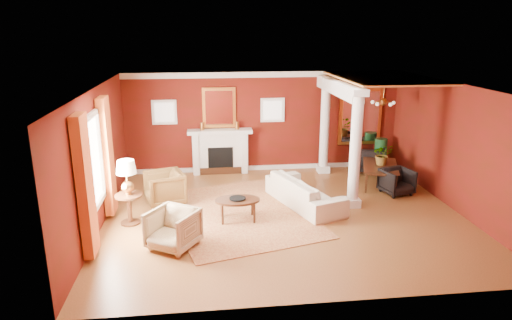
{
  "coord_description": "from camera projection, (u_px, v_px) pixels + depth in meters",
  "views": [
    {
      "loc": [
        -1.77,
        -9.51,
        4.11
      ],
      "look_at": [
        -0.58,
        0.57,
        1.15
      ],
      "focal_mm": 32.0,
      "sensor_mm": 36.0,
      "label": 1
    }
  ],
  "objects": [
    {
      "name": "armchair_leopard",
      "position": [
        164.0,
        186.0,
        10.92
      ],
      "size": [
        1.02,
        1.06,
        0.89
      ],
      "primitive_type": "imported",
      "rotation": [
        0.0,
        0.0,
        -1.28
      ],
      "color": "black",
      "rests_on": "ground"
    },
    {
      "name": "dining_mirror",
      "position": [
        360.0,
        116.0,
        13.6
      ],
      "size": [
        1.3,
        0.07,
        1.7
      ],
      "color": "#ECA845",
      "rests_on": "room_shell"
    },
    {
      "name": "sofa",
      "position": [
        305.0,
        187.0,
        10.84
      ],
      "size": [
        1.42,
        2.43,
        0.91
      ],
      "primitive_type": "imported",
      "rotation": [
        0.0,
        0.0,
        1.91
      ],
      "color": "beige",
      "rests_on": "ground"
    },
    {
      "name": "left_window",
      "position": [
        96.0,
        169.0,
        9.0
      ],
      "size": [
        0.21,
        2.55,
        2.6
      ],
      "color": "white",
      "rests_on": "room_shell"
    },
    {
      "name": "crown_trim",
      "position": [
        264.0,
        75.0,
        12.92
      ],
      "size": [
        8.0,
        0.08,
        0.16
      ],
      "primitive_type": "cube",
      "color": "white",
      "rests_on": "room_shell"
    },
    {
      "name": "overmantel_mirror",
      "position": [
        219.0,
        108.0,
        13.03
      ],
      "size": [
        0.95,
        0.07,
        1.15
      ],
      "color": "#ECA845",
      "rests_on": "fireplace"
    },
    {
      "name": "rug",
      "position": [
        237.0,
        213.0,
        10.46
      ],
      "size": [
        3.92,
        4.62,
        0.02
      ],
      "primitive_type": "cube",
      "rotation": [
        0.0,
        0.0,
        0.26
      ],
      "color": "maroon",
      "rests_on": "ground"
    },
    {
      "name": "green_urn",
      "position": [
        380.0,
        158.0,
        13.54
      ],
      "size": [
        0.41,
        0.41,
        0.98
      ],
      "color": "#14401E",
      "rests_on": "ground"
    },
    {
      "name": "coffee_table",
      "position": [
        238.0,
        201.0,
        9.97
      ],
      "size": [
        0.99,
        0.99,
        0.5
      ],
      "rotation": [
        0.0,
        0.0,
        -0.18
      ],
      "color": "black",
      "rests_on": "ground"
    },
    {
      "name": "flank_window_left",
      "position": [
        164.0,
        112.0,
        12.89
      ],
      "size": [
        0.7,
        0.07,
        0.7
      ],
      "color": "white",
      "rests_on": "room_shell"
    },
    {
      "name": "dining_table",
      "position": [
        381.0,
        169.0,
        12.23
      ],
      "size": [
        1.04,
        1.69,
        0.89
      ],
      "primitive_type": "imported",
      "rotation": [
        0.0,
        0.0,
        1.24
      ],
      "color": "black",
      "rests_on": "ground"
    },
    {
      "name": "column_back",
      "position": [
        325.0,
        125.0,
        13.07
      ],
      "size": [
        0.36,
        0.36,
        2.8
      ],
      "color": "white",
      "rests_on": "ground"
    },
    {
      "name": "dining_chair_far",
      "position": [
        370.0,
        158.0,
        13.37
      ],
      "size": [
        1.02,
        0.99,
        0.83
      ],
      "primitive_type": "imported",
      "rotation": [
        0.0,
        0.0,
        2.78
      ],
      "color": "black",
      "rests_on": "ground"
    },
    {
      "name": "ground",
      "position": [
        284.0,
        214.0,
        10.41
      ],
      "size": [
        8.0,
        8.0,
        0.0
      ],
      "primitive_type": "plane",
      "color": "brown",
      "rests_on": "ground"
    },
    {
      "name": "base_trim",
      "position": [
        264.0,
        167.0,
        13.7
      ],
      "size": [
        8.0,
        0.08,
        0.12
      ],
      "primitive_type": "cube",
      "color": "white",
      "rests_on": "ground"
    },
    {
      "name": "coffee_book",
      "position": [
        234.0,
        195.0,
        9.89
      ],
      "size": [
        0.15,
        0.06,
        0.21
      ],
      "primitive_type": "imported",
      "rotation": [
        0.0,
        0.0,
        0.29
      ],
      "color": "black",
      "rests_on": "coffee_table"
    },
    {
      "name": "header_beam",
      "position": [
        338.0,
        88.0,
        11.68
      ],
      "size": [
        0.3,
        3.2,
        0.32
      ],
      "primitive_type": "cube",
      "color": "white",
      "rests_on": "column_front"
    },
    {
      "name": "potted_plant",
      "position": [
        383.0,
        145.0,
        12.09
      ],
      "size": [
        0.6,
        0.65,
        0.45
      ],
      "primitive_type": "imported",
      "rotation": [
        0.0,
        0.0,
        -0.15
      ],
      "color": "#26591E",
      "rests_on": "dining_table"
    },
    {
      "name": "dining_chair_near",
      "position": [
        397.0,
        180.0,
        11.61
      ],
      "size": [
        0.85,
        0.82,
        0.72
      ],
      "primitive_type": "imported",
      "rotation": [
        0.0,
        0.0,
        0.26
      ],
      "color": "black",
      "rests_on": "ground"
    },
    {
      "name": "column_front",
      "position": [
        355.0,
        148.0,
        10.49
      ],
      "size": [
        0.36,
        0.36,
        2.8
      ],
      "color": "white",
      "rests_on": "ground"
    },
    {
      "name": "fireplace",
      "position": [
        220.0,
        151.0,
        13.25
      ],
      "size": [
        1.85,
        0.42,
        1.29
      ],
      "color": "white",
      "rests_on": "ground"
    },
    {
      "name": "room_shell",
      "position": [
        286.0,
        128.0,
        9.85
      ],
      "size": [
        8.04,
        7.04,
        2.92
      ],
      "color": "#620F0D",
      "rests_on": "ground"
    },
    {
      "name": "side_table",
      "position": [
        127.0,
        182.0,
        9.67
      ],
      "size": [
        0.57,
        0.57,
        1.43
      ],
      "rotation": [
        0.0,
        0.0,
        0.43
      ],
      "color": "black",
      "rests_on": "ground"
    },
    {
      "name": "amber_ceiling",
      "position": [
        384.0,
        78.0,
        11.6
      ],
      "size": [
        2.3,
        3.4,
        0.04
      ],
      "primitive_type": "cube",
      "color": "#EA9245",
      "rests_on": "room_shell"
    },
    {
      "name": "chandelier",
      "position": [
        383.0,
        102.0,
        11.83
      ],
      "size": [
        0.6,
        0.62,
        0.75
      ],
      "color": "#A97335",
      "rests_on": "room_shell"
    },
    {
      "name": "flank_window_right",
      "position": [
        273.0,
        110.0,
        13.24
      ],
      "size": [
        0.7,
        0.07,
        0.7
      ],
      "color": "white",
      "rests_on": "room_shell"
    },
    {
      "name": "armchair_stripe",
      "position": [
        173.0,
        227.0,
        8.74
      ],
      "size": [
        1.12,
        1.1,
        0.85
      ],
      "primitive_type": "imported",
      "rotation": [
        0.0,
        0.0,
        -0.57
      ],
      "color": "tan",
      "rests_on": "ground"
    }
  ]
}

